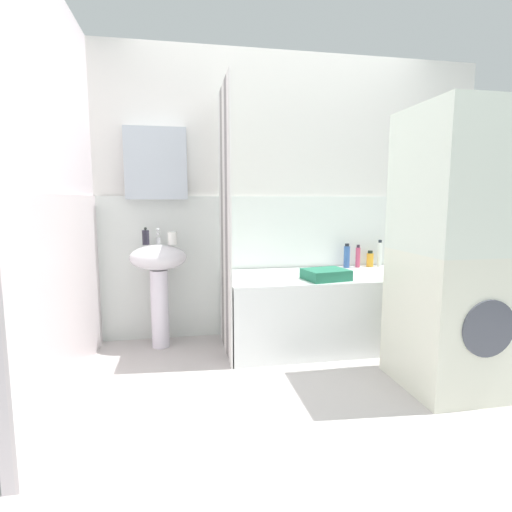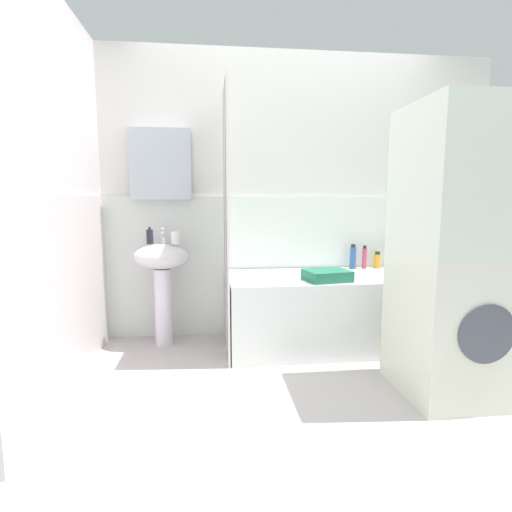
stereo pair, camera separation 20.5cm
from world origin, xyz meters
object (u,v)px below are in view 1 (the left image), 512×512
washer_dryer_stack (455,252)px  towel_folded (326,274)px  soap_dispenser (146,237)px  lotion_bottle (358,257)px  sink (159,273)px  conditioner_bottle (380,254)px  body_wash_bottle (347,256)px  toothbrush_cup (172,238)px  shampoo_bottle (370,259)px  bathtub (321,310)px

washer_dryer_stack → towel_folded: bearing=131.3°
soap_dispenser → lotion_bottle: bearing=2.9°
lotion_bottle → washer_dryer_stack: bearing=-85.3°
sink → towel_folded: 1.30m
towel_folded → washer_dryer_stack: washer_dryer_stack is taller
conditioner_bottle → soap_dispenser: bearing=-177.1°
body_wash_bottle → towel_folded: (-0.38, -0.49, -0.06)m
conditioner_bottle → towel_folded: size_ratio=0.77×
toothbrush_cup → shampoo_bottle: 1.75m
shampoo_bottle → body_wash_bottle: 0.23m
soap_dispenser → bathtub: soap_dispenser is taller
washer_dryer_stack → body_wash_bottle: bearing=99.9°
toothbrush_cup → body_wash_bottle: toothbrush_cup is taller
sink → conditioner_bottle: sink is taller
sink → soap_dispenser: soap_dispenser is taller
lotion_bottle → sink: bearing=-176.4°
sink → conditioner_bottle: bearing=3.6°
bathtub → towel_folded: towel_folded is taller
lotion_bottle → washer_dryer_stack: (0.09, -1.15, 0.18)m
bathtub → washer_dryer_stack: (0.54, -0.86, 0.57)m
sink → toothbrush_cup: (0.11, -0.01, 0.27)m
toothbrush_cup → shampoo_bottle: bearing=4.2°
sink → toothbrush_cup: 0.29m
sink → body_wash_bottle: (1.61, 0.11, 0.07)m
bathtub → towel_folded: 0.39m
bathtub → conditioner_bottle: size_ratio=6.32×
lotion_bottle → washer_dryer_stack: 1.16m
soap_dispenser → shampoo_bottle: bearing=3.0°
lotion_bottle → towel_folded: size_ratio=0.65×
soap_dispenser → towel_folded: bearing=-16.7°
sink → soap_dispenser: bearing=168.9°
toothbrush_cup → bathtub: toothbrush_cup is taller
sink → lotion_bottle: (1.72, 0.11, 0.07)m
conditioner_bottle → shampoo_bottle: bearing=-179.4°
bathtub → conditioner_bottle: 0.83m
sink → shampoo_bottle: (1.84, 0.12, 0.04)m
sink → lotion_bottle: bearing=3.6°
soap_dispenser → lotion_bottle: size_ratio=0.69×
sink → conditioner_bottle: 1.94m
conditioner_bottle → toothbrush_cup: bearing=-176.0°
conditioner_bottle → towel_folded: conditioner_bottle is taller
lotion_bottle → bathtub: bearing=-146.8°
sink → lotion_bottle: sink is taller
soap_dispenser → toothbrush_cup: soap_dispenser is taller
sink → lotion_bottle: size_ratio=4.11×
shampoo_bottle → soap_dispenser: bearing=-177.0°
bathtub → washer_dryer_stack: bearing=-57.9°
bathtub → shampoo_bottle: 0.73m
body_wash_bottle → washer_dryer_stack: 1.18m
soap_dispenser → towel_folded: (1.33, -0.40, -0.27)m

